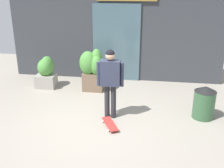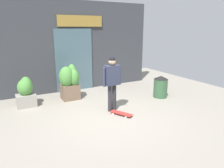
{
  "view_description": "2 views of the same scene",
  "coord_description": "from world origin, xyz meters",
  "px_view_note": "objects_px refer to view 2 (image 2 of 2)",
  "views": [
    {
      "loc": [
        1.3,
        -5.72,
        3.23
      ],
      "look_at": [
        0.35,
        0.42,
        0.88
      ],
      "focal_mm": 43.44,
      "sensor_mm": 36.0,
      "label": 1
    },
    {
      "loc": [
        -2.78,
        -5.31,
        2.61
      ],
      "look_at": [
        0.35,
        0.42,
        0.88
      ],
      "focal_mm": 33.99,
      "sensor_mm": 36.0,
      "label": 2
    }
  ],
  "objects_px": {
    "skateboarder": "(112,78)",
    "planter_box_right": "(70,81)",
    "planter_box_left": "(25,90)",
    "trash_bin": "(161,86)",
    "skateboard": "(121,113)"
  },
  "relations": [
    {
      "from": "planter_box_left",
      "to": "trash_bin",
      "type": "xyz_separation_m",
      "value": [
        4.69,
        -1.44,
        -0.14
      ]
    },
    {
      "from": "skateboarder",
      "to": "planter_box_left",
      "type": "relative_size",
      "value": 1.72
    },
    {
      "from": "skateboarder",
      "to": "trash_bin",
      "type": "bearing_deg",
      "value": 95.95
    },
    {
      "from": "skateboard",
      "to": "planter_box_left",
      "type": "xyz_separation_m",
      "value": [
        -2.44,
        2.25,
        0.51
      ]
    },
    {
      "from": "skateboarder",
      "to": "trash_bin",
      "type": "distance_m",
      "value": 2.43
    },
    {
      "from": "skateboarder",
      "to": "planter_box_left",
      "type": "height_order",
      "value": "skateboarder"
    },
    {
      "from": "planter_box_left",
      "to": "skateboard",
      "type": "bearing_deg",
      "value": -42.6
    },
    {
      "from": "planter_box_right",
      "to": "planter_box_left",
      "type": "bearing_deg",
      "value": 178.86
    },
    {
      "from": "skateboarder",
      "to": "trash_bin",
      "type": "xyz_separation_m",
      "value": [
        2.31,
        0.34,
        -0.67
      ]
    },
    {
      "from": "skateboard",
      "to": "trash_bin",
      "type": "xyz_separation_m",
      "value": [
        2.25,
        0.81,
        0.36
      ]
    },
    {
      "from": "planter_box_right",
      "to": "skateboard",
      "type": "bearing_deg",
      "value": -68.18
    },
    {
      "from": "planter_box_left",
      "to": "planter_box_right",
      "type": "bearing_deg",
      "value": -1.14
    },
    {
      "from": "skateboarder",
      "to": "planter_box_right",
      "type": "relative_size",
      "value": 1.33
    },
    {
      "from": "skateboard",
      "to": "planter_box_left",
      "type": "bearing_deg",
      "value": -159.23
    },
    {
      "from": "planter_box_left",
      "to": "planter_box_right",
      "type": "distance_m",
      "value": 1.56
    }
  ]
}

